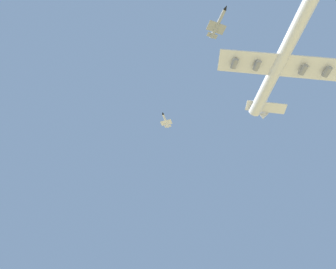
% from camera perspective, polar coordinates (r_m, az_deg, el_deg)
% --- Properties ---
extents(carrier_jet, '(78.60, 60.09, 21.76)m').
position_cam_1_polar(carrier_jet, '(154.97, 21.65, 13.28)').
color(carrier_jet, white).
extents(chase_jet_lead, '(14.89, 9.55, 4.00)m').
position_cam_1_polar(chase_jet_lead, '(133.63, 10.04, 21.13)').
color(chase_jet_lead, '#999EA3').
extents(chase_jet_left_wing, '(15.32, 8.66, 4.00)m').
position_cam_1_polar(chase_jet_left_wing, '(203.22, -0.48, 2.80)').
color(chase_jet_left_wing, silver).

